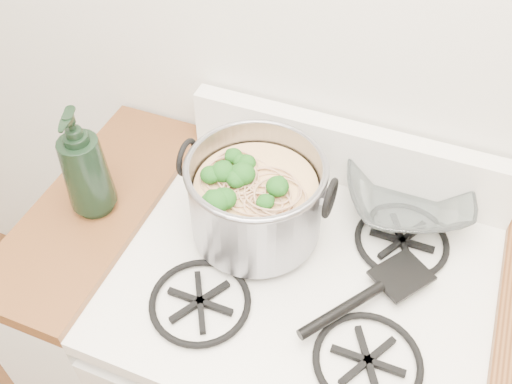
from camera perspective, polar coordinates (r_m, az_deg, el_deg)
name	(u,v)px	position (r m, az deg, el deg)	size (l,w,h in m)	color
gas_range	(294,374)	(1.61, 3.78, -17.72)	(0.76, 0.66, 0.92)	white
counter_left	(129,308)	(1.71, -12.61, -11.23)	(0.25, 0.65, 0.92)	silver
stock_pot	(256,199)	(1.18, 0.00, -0.71)	(0.32, 0.29, 0.20)	gray
spatula	(402,273)	(1.20, 14.41, -7.89)	(0.29, 0.31, 0.02)	black
glass_bowl	(406,200)	(1.32, 14.75, -0.77)	(0.11, 0.11, 0.03)	white
bottle	(83,163)	(1.25, -16.90, 2.80)	(0.10, 0.10, 0.27)	black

